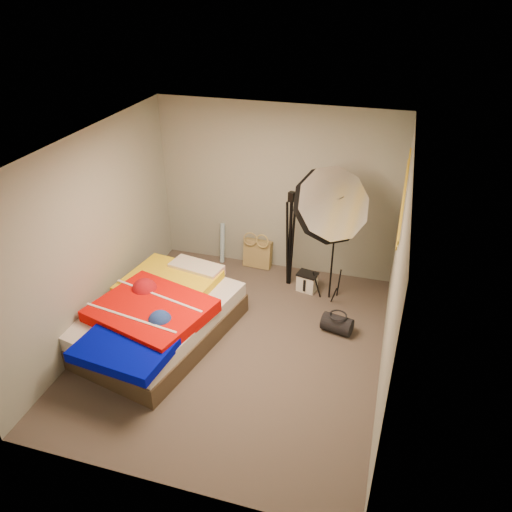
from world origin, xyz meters
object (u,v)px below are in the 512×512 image
at_px(bed, 158,317).
at_px(tote_bag, 258,254).
at_px(duffel_bag, 337,324).
at_px(wrapping_roll, 222,243).
at_px(camera_case, 307,282).
at_px(photo_umbrella, 329,206).
at_px(camera_tripod, 290,233).

bearing_deg(bed, tote_bag, 70.65).
bearing_deg(duffel_bag, wrapping_roll, 159.40).
xyz_separation_m(camera_case, photo_umbrella, (0.27, -0.29, 1.35)).
height_order(bed, photo_umbrella, photo_umbrella).
distance_m(wrapping_roll, photo_umbrella, 2.20).
bearing_deg(duffel_bag, tote_bag, 150.03).
relative_size(bed, camera_tripod, 1.65).
height_order(wrapping_roll, photo_umbrella, photo_umbrella).
relative_size(tote_bag, photo_umbrella, 0.21).
bearing_deg(camera_tripod, photo_umbrella, -35.13).
xyz_separation_m(wrapping_roll, bed, (-0.13, -2.01, -0.01)).
distance_m(tote_bag, bed, 2.13).
bearing_deg(bed, camera_case, 44.57).
bearing_deg(camera_case, tote_bag, 164.36).
height_order(photo_umbrella, camera_tripod, photo_umbrella).
bearing_deg(wrapping_roll, duffel_bag, -32.80).
bearing_deg(photo_umbrella, camera_tripod, 144.87).
relative_size(tote_bag, bed, 0.18).
bearing_deg(tote_bag, duffel_bag, -38.24).
xyz_separation_m(duffel_bag, photo_umbrella, (-0.28, 0.54, 1.37)).
distance_m(wrapping_roll, bed, 2.01).
xyz_separation_m(wrapping_roll, camera_case, (1.44, -0.46, -0.18)).
distance_m(camera_case, duffel_bag, 0.99).
height_order(tote_bag, camera_tripod, camera_tripod).
bearing_deg(photo_umbrella, wrapping_roll, 156.45).
bearing_deg(camera_tripod, bed, -127.65).
relative_size(tote_bag, camera_tripod, 0.30).
xyz_separation_m(tote_bag, camera_tripod, (0.57, -0.35, 0.61)).
height_order(wrapping_roll, camera_case, wrapping_roll).
bearing_deg(camera_case, camera_tripod, 172.02).
relative_size(camera_case, photo_umbrella, 0.13).
relative_size(duffel_bag, photo_umbrella, 0.18).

